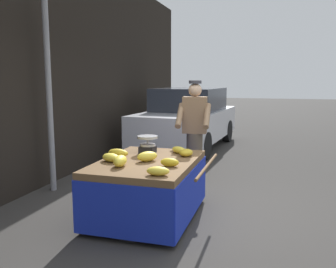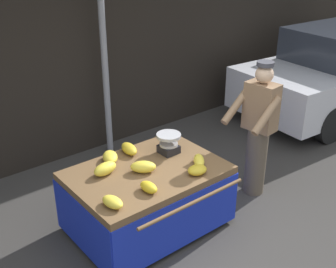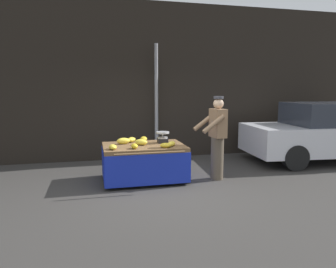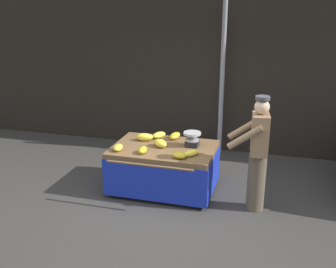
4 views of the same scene
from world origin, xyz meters
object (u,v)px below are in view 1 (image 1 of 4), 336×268
weighing_scale (148,144)px  parked_car (188,118)px  banana_bunch_2 (158,171)px  banana_bunch_3 (170,162)px  banana_bunch_7 (186,153)px  banana_bunch_1 (120,161)px  banana_bunch_5 (179,150)px  banana_bunch_4 (118,153)px  street_pole (49,95)px  banana_bunch_0 (147,156)px  banana_bunch_6 (111,158)px  banana_cart (148,176)px  vendor_person (194,133)px

weighing_scale → parked_car: parked_car is taller
parked_car → banana_bunch_2: bearing=-169.9°
banana_bunch_3 → banana_bunch_7: 0.60m
banana_bunch_3 → parked_car: size_ratio=0.05×
banana_bunch_1 → banana_bunch_5: banana_bunch_1 is taller
banana_bunch_2 → banana_bunch_4: 1.05m
banana_bunch_7 → parked_car: parked_car is taller
street_pole → banana_bunch_1: size_ratio=10.76×
banana_bunch_1 → banana_bunch_7: 0.96m
banana_bunch_1 → banana_bunch_7: banana_bunch_1 is taller
banana_bunch_4 → banana_bunch_0: bearing=-105.5°
banana_bunch_6 → banana_bunch_0: bearing=-70.5°
banana_bunch_7 → banana_bunch_2: bearing=176.6°
banana_bunch_2 → banana_bunch_6: size_ratio=0.89×
banana_bunch_6 → parked_car: parked_car is taller
banana_bunch_1 → banana_bunch_3: size_ratio=1.28×
banana_bunch_1 → banana_bunch_3: (0.16, -0.55, -0.02)m
banana_bunch_2 → banana_bunch_5: 1.15m
weighing_scale → banana_bunch_1: 0.82m
banana_bunch_1 → banana_bunch_5: (0.90, -0.47, -0.02)m
banana_cart → banana_bunch_7: bearing=-48.1°
banana_bunch_1 → parked_car: (5.19, 0.42, -0.05)m
banana_bunch_2 → banana_bunch_3: bearing=-1.2°
banana_cart → banana_bunch_6: 0.52m
banana_cart → banana_bunch_1: size_ratio=5.91×
banana_bunch_3 → banana_bunch_6: size_ratio=0.80×
street_pole → banana_bunch_2: size_ratio=12.36×
street_pole → banana_bunch_2: 2.61m
banana_bunch_0 → banana_bunch_5: (0.56, -0.26, -0.01)m
banana_bunch_7 → vendor_person: size_ratio=0.13×
banana_bunch_2 → banana_bunch_4: banana_bunch_4 is taller
banana_bunch_4 → banana_bunch_7: size_ratio=1.34×
banana_bunch_3 → banana_bunch_6: 0.76m
banana_bunch_6 → vendor_person: bearing=-21.9°
banana_bunch_0 → banana_bunch_1: 0.40m
street_pole → banana_cart: (-0.63, -1.82, -0.96)m
banana_bunch_0 → banana_bunch_5: bearing=-24.6°
banana_bunch_2 → banana_bunch_4: (0.71, 0.78, 0.01)m
vendor_person → banana_bunch_2: bearing=-178.0°
banana_bunch_4 → banana_bunch_5: bearing=-58.1°
banana_bunch_2 → parked_car: 5.52m
banana_cart → banana_bunch_2: (-0.64, -0.34, 0.25)m
banana_bunch_3 → banana_bunch_7: banana_bunch_3 is taller
banana_bunch_1 → banana_bunch_5: size_ratio=0.99×
vendor_person → banana_bunch_5: bearing=180.0°
banana_bunch_3 → banana_bunch_5: bearing=6.3°
banana_bunch_0 → parked_car: (4.85, 0.64, -0.05)m
banana_bunch_4 → banana_bunch_5: size_ratio=1.03×
weighing_scale → vendor_person: bearing=-22.1°
banana_cart → banana_bunch_2: 0.77m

